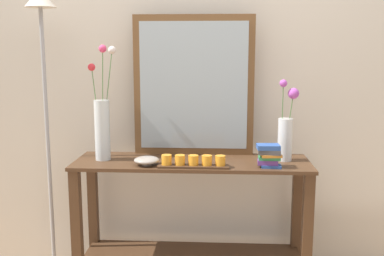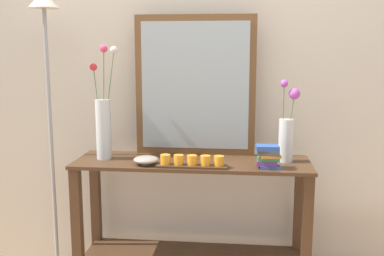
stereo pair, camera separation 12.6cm
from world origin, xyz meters
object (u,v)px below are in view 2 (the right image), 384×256
(console_table, at_px, (192,212))
(floor_lamp, at_px, (48,89))
(tall_vase_left, at_px, (104,123))
(decorative_bowl, at_px, (146,160))
(candle_tray, at_px, (192,162))
(mirror_leaning, at_px, (195,86))
(book_stack, at_px, (268,156))
(vase_right, at_px, (287,133))

(console_table, relative_size, floor_lamp, 0.77)
(tall_vase_left, xyz_separation_m, decorative_bowl, (0.28, -0.12, -0.19))
(tall_vase_left, xyz_separation_m, floor_lamp, (-0.35, 0.06, 0.19))
(console_table, bearing_deg, candle_tray, -83.86)
(mirror_leaning, relative_size, book_stack, 6.13)
(mirror_leaning, height_order, vase_right, mirror_leaning)
(vase_right, distance_m, decorative_bowl, 0.82)
(mirror_leaning, distance_m, floor_lamp, 0.88)
(console_table, height_order, book_stack, book_stack)
(decorative_bowl, xyz_separation_m, book_stack, (0.68, -0.01, 0.04))
(vase_right, distance_m, book_stack, 0.22)
(book_stack, distance_m, floor_lamp, 1.36)
(console_table, height_order, candle_tray, candle_tray)
(decorative_bowl, bearing_deg, mirror_leaning, 50.38)
(console_table, distance_m, floor_lamp, 1.13)
(mirror_leaning, xyz_separation_m, vase_right, (0.54, -0.14, -0.25))
(tall_vase_left, relative_size, book_stack, 4.83)
(console_table, bearing_deg, mirror_leaning, 90.79)
(tall_vase_left, relative_size, floor_lamp, 0.38)
(console_table, bearing_deg, book_stack, -16.26)
(console_table, height_order, floor_lamp, floor_lamp)
(candle_tray, relative_size, book_stack, 2.84)
(floor_lamp, bearing_deg, console_table, -4.28)
(book_stack, bearing_deg, floor_lamp, 171.68)
(vase_right, relative_size, decorative_bowl, 3.31)
(book_stack, relative_size, floor_lamp, 0.08)
(vase_right, bearing_deg, candle_tray, -160.84)
(console_table, distance_m, book_stack, 0.59)
(mirror_leaning, relative_size, decorative_bowl, 5.94)
(console_table, xyz_separation_m, book_stack, (0.43, -0.13, 0.38))
(mirror_leaning, xyz_separation_m, book_stack, (0.43, -0.30, -0.36))
(floor_lamp, bearing_deg, tall_vase_left, -9.57)
(tall_vase_left, height_order, floor_lamp, floor_lamp)
(book_stack, height_order, floor_lamp, floor_lamp)
(decorative_bowl, distance_m, book_stack, 0.68)
(candle_tray, xyz_separation_m, decorative_bowl, (-0.26, 0.03, -0.00))
(candle_tray, bearing_deg, mirror_leaning, 93.21)
(vase_right, bearing_deg, console_table, -176.06)
(candle_tray, distance_m, floor_lamp, 0.99)
(floor_lamp, bearing_deg, vase_right, -1.15)
(vase_right, height_order, book_stack, vase_right)
(candle_tray, bearing_deg, vase_right, 19.16)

